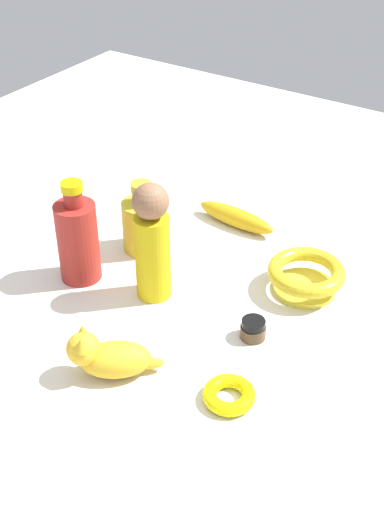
# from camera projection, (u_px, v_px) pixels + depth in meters

# --- Properties ---
(ground) EXTENTS (2.00, 2.00, 0.00)m
(ground) POSITION_uv_depth(u_px,v_px,m) (192.00, 293.00, 1.26)
(ground) COLOR silver
(bowl) EXTENTS (0.14, 0.14, 0.06)m
(bowl) POSITION_uv_depth(u_px,v_px,m) (306.00, 275.00, 1.25)
(bowl) COLOR yellow
(bowl) RESTS_ON ground
(bottle_short) EXTENTS (0.08, 0.08, 0.15)m
(bottle_short) POSITION_uv_depth(u_px,v_px,m) (143.00, 223.00, 1.35)
(bottle_short) COLOR gold
(bottle_short) RESTS_ON ground
(person_figure_adult) EXTENTS (0.09, 0.09, 0.23)m
(person_figure_adult) POSITION_uv_depth(u_px,v_px,m) (152.00, 242.00, 1.19)
(person_figure_adult) COLOR gold
(person_figure_adult) RESTS_ON ground
(cat_figurine) EXTENTS (0.13, 0.12, 0.09)m
(cat_figurine) POSITION_uv_depth(u_px,v_px,m) (107.00, 356.00, 1.07)
(cat_figurine) COLOR gold
(cat_figurine) RESTS_ON ground
(nail_polish_jar) EXTENTS (0.04, 0.04, 0.04)m
(nail_polish_jar) POSITION_uv_depth(u_px,v_px,m) (253.00, 329.00, 1.15)
(nail_polish_jar) COLOR #4F3A23
(nail_polish_jar) RESTS_ON ground
(bottle_tall) EXTENTS (0.08, 0.08, 0.20)m
(bottle_tall) POSITION_uv_depth(u_px,v_px,m) (78.00, 239.00, 1.25)
(bottle_tall) COLOR maroon
(bottle_tall) RESTS_ON ground
(banana) EXTENTS (0.19, 0.05, 0.04)m
(banana) POSITION_uv_depth(u_px,v_px,m) (236.00, 217.00, 1.44)
(banana) COLOR gold
(banana) RESTS_ON ground
(bangle) EXTENTS (0.08, 0.08, 0.02)m
(bangle) POSITION_uv_depth(u_px,v_px,m) (229.00, 395.00, 1.04)
(bangle) COLOR #F4E709
(bangle) RESTS_ON ground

